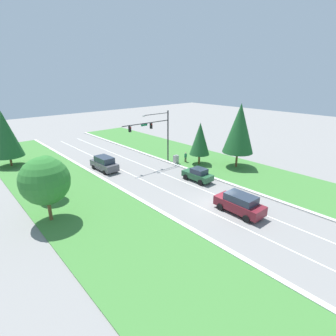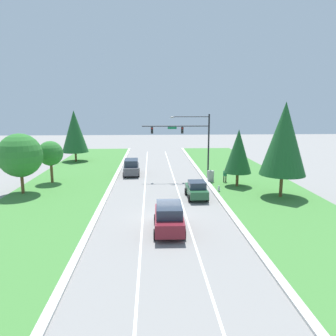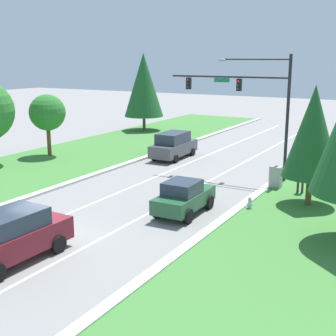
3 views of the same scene
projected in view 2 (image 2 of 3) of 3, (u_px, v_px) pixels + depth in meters
ground_plane at (165, 220)px, 26.30m from camera, size 160.00×160.00×0.00m
curb_strip_right at (234, 218)px, 26.57m from camera, size 0.50×90.00×0.15m
curb_strip_left at (94, 221)px, 25.99m from camera, size 0.50×90.00×0.15m
grass_verge_right at (297, 218)px, 26.85m from camera, size 10.00×90.00×0.08m
grass_verge_left at (27, 222)px, 25.73m from camera, size 10.00×90.00×0.08m
lane_stripe_inner_left at (143, 221)px, 26.20m from camera, size 0.14×81.00×0.01m
lane_stripe_inner_right at (187, 220)px, 26.39m from camera, size 0.14×81.00×0.01m
traffic_signal_mast at (190, 136)px, 40.38m from camera, size 8.36×0.41×8.09m
graphite_suv at (131, 167)px, 43.66m from camera, size 2.27×5.04×2.08m
forest_sedan at (197, 190)px, 32.45m from camera, size 2.03×4.18×1.78m
burgundy_suv at (169, 217)px, 23.87m from camera, size 2.31×5.08×2.04m
utility_cabinet at (211, 176)px, 39.54m from camera, size 0.70×0.60×1.38m
pedestrian at (225, 175)px, 39.09m from camera, size 0.41×0.27×1.69m
fire_hydrant at (219, 189)px, 34.96m from camera, size 0.34×0.20×0.70m
conifer_near_right_tree at (238, 151)px, 36.58m from camera, size 3.05×3.05×6.52m
oak_near_left_tree at (20, 155)px, 33.48m from camera, size 4.49×4.49×6.33m
conifer_far_right_tree at (284, 139)px, 31.87m from camera, size 4.47×4.47×9.49m
oak_far_left_tree at (50, 154)px, 38.44m from camera, size 2.91×2.91×5.04m
conifer_mid_left_tree at (75, 131)px, 53.25m from camera, size 4.24×4.24×8.40m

